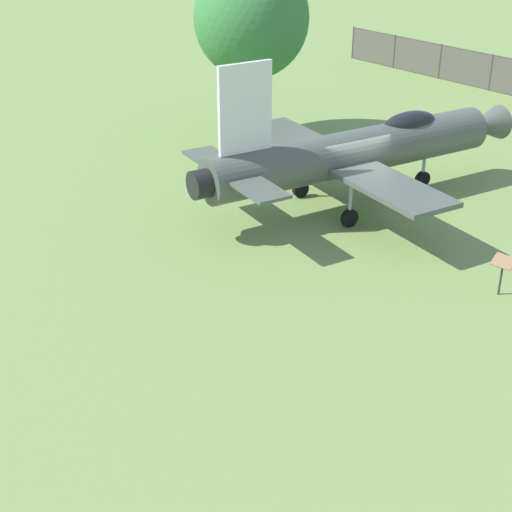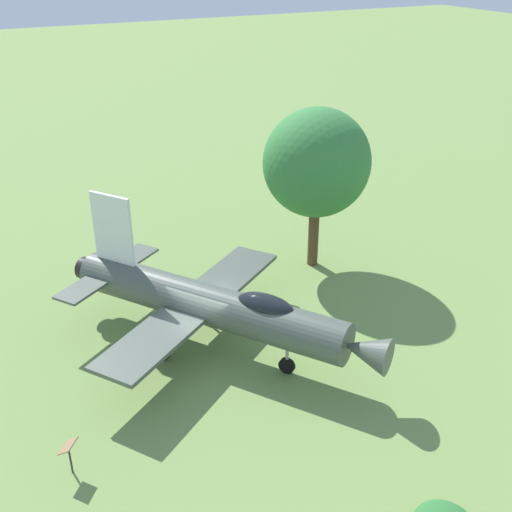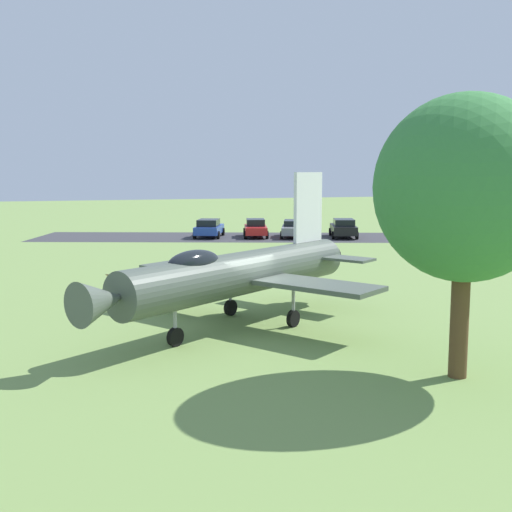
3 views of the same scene
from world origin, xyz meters
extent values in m
plane|color=#75934C|center=(0.00, 0.00, 0.00)|extent=(200.00, 200.00, 0.00)
cylinder|color=#4C564C|center=(0.00, 0.00, 1.91)|extent=(7.54, 9.81, 1.51)
cone|color=#4C564C|center=(-3.50, 4.96, 1.91)|extent=(1.97, 2.05, 1.29)
cylinder|color=black|center=(3.29, -4.67, 1.91)|extent=(1.09, 1.01, 0.91)
ellipsoid|color=black|center=(-1.39, 1.97, 2.55)|extent=(2.00, 2.32, 0.84)
cube|color=white|center=(2.39, -3.40, 4.04)|extent=(1.15, 1.55, 2.75)
cube|color=#4C564C|center=(-2.00, -2.08, 1.72)|extent=(4.48, 3.93, 0.16)
cube|color=#4C564C|center=(2.63, 1.19, 1.72)|extent=(4.48, 3.93, 0.16)
cube|color=#4C564C|center=(1.29, -4.71, 2.06)|extent=(2.10, 1.94, 0.10)
cube|color=#4C564C|center=(4.00, -2.80, 2.06)|extent=(2.10, 1.94, 0.10)
cylinder|color=#A5A8AD|center=(-1.89, 2.68, 1.03)|extent=(0.12, 0.12, 1.46)
cylinder|color=black|center=(-1.89, 2.68, 0.30)|extent=(0.49, 0.59, 0.60)
cylinder|color=#A5A8AD|center=(-0.56, -1.73, 1.03)|extent=(0.12, 0.12, 1.46)
cylinder|color=black|center=(-0.56, -1.73, 0.30)|extent=(0.49, 0.59, 0.60)
cylinder|color=#A5A8AD|center=(1.82, -0.05, 1.03)|extent=(0.12, 0.12, 1.46)
cylinder|color=black|center=(1.82, -0.05, 0.30)|extent=(0.49, 0.59, 0.60)
cylinder|color=brown|center=(-7.03, -4.07, 1.86)|extent=(0.49, 0.49, 3.71)
ellipsoid|color=#387F3D|center=(-7.03, -4.07, 5.04)|extent=(4.83, 4.69, 4.87)
cylinder|color=#333333|center=(5.97, 3.98, 0.45)|extent=(0.06, 0.06, 0.90)
cube|color=olive|center=(5.97, 3.98, 1.02)|extent=(0.68, 0.72, 0.25)
camera|label=1|loc=(25.11, -1.09, 10.68)|focal=54.47mm
camera|label=2|loc=(7.08, 18.20, 13.90)|focal=43.61mm
camera|label=3|loc=(-21.41, 5.83, 5.50)|focal=45.01mm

